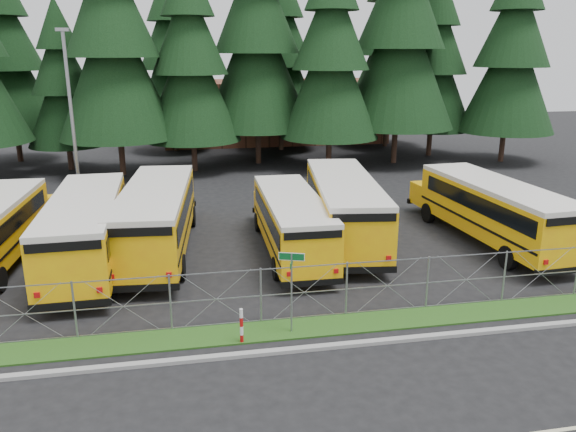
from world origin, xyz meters
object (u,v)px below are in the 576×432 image
Objects in this scene: bus_2 at (87,231)px; bus_3 at (158,219)px; striped_bollard at (241,326)px; bus_east at (490,212)px; bus_6 at (343,209)px; light_standard at (72,115)px; street_sign at (292,276)px; bus_5 at (291,224)px.

bus_3 reaches higher than bus_2.
bus_2 reaches higher than striped_bollard.
bus_2 is 1.02× the size of bus_east.
bus_6 is 1.19× the size of light_standard.
bus_2 is 1.16× the size of light_standard.
striped_bollard is (-1.69, -0.40, -1.43)m from street_sign.
bus_2 is at bearing 175.03° from bus_east.
bus_2 is at bearing -78.97° from light_standard.
light_standard is at bearing 156.78° from bus_6.
striped_bollard is at bearing -110.26° from bus_5.
bus_east is at bearing 30.85° from striped_bollard.
street_sign is (-4.28, -8.94, 0.46)m from bus_6.
bus_3 reaches higher than bus_east.
bus_2 reaches higher than bus_5.
bus_6 is at bearing 4.66° from bus_2.
bus_6 is 4.28× the size of street_sign.
bus_east is 1.14× the size of light_standard.
light_standard is (-1.83, 9.40, 3.96)m from bus_2.
bus_3 is 6.06m from bus_5.
striped_bollard is (5.75, -8.07, -0.94)m from bus_2.
light_standard is (-10.70, 9.49, 4.12)m from bus_5.
bus_5 is 7.74m from street_sign.
light_standard is (-20.38, 9.82, 3.99)m from bus_east.
light_standard reaches higher than bus_5.
street_sign is at bearing -99.61° from bus_5.
bus_east is at bearing -0.72° from bus_3.
bus_2 is 0.98× the size of bus_6.
bus_3 is 1.13× the size of bus_5.
bus_2 is 9.95m from striped_bollard.
bus_east is at bearing -2.83° from bus_2.
bus_5 is 14.88m from light_standard.
bus_2 is at bearing -179.50° from bus_5.
light_standard reaches higher than bus_2.
bus_2 is at bearing -166.07° from bus_6.
bus_2 is 1.11× the size of bus_5.
street_sign is (7.43, -7.67, 0.49)m from bus_2.
light_standard is at bearing 118.49° from street_sign.
bus_5 is 0.88× the size of bus_6.
bus_3 is at bearing 170.82° from bus_east.
bus_2 is 10.69m from street_sign.
bus_3 is at bearing -60.26° from light_standard.
street_sign is (4.51, -8.76, 0.46)m from bus_3.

